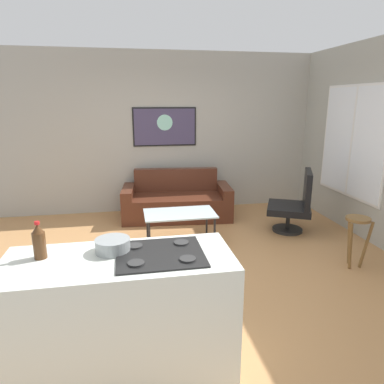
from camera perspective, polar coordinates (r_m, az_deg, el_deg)
The scene contains 12 objects.
ground at distance 4.37m, azimuth 0.52°, elevation -12.26°, with size 6.40×6.40×0.04m, color #B47F4D.
back_wall at distance 6.31m, azimuth -3.71°, elevation 9.61°, with size 6.40×0.05×2.80m, color #A8A59A.
right_wall at distance 5.35m, azimuth 28.87°, elevation 6.89°, with size 0.05×6.40×2.80m, color #A4A397.
couch at distance 6.00m, azimuth -2.51°, elevation -1.65°, with size 1.89×0.97×0.80m.
coffee_table at distance 4.86m, azimuth -2.03°, elevation -3.84°, with size 0.98×0.58×0.45m.
armchair at distance 5.51m, azimuth 16.59°, elevation -1.90°, with size 0.85×0.86×0.96m.
bar_stool at distance 4.60m, azimuth 25.45°, elevation -5.70°, with size 0.33×0.32×0.63m.
kitchen_counter at distance 2.69m, azimuth -11.36°, elevation -19.48°, with size 1.58×0.66×0.95m.
soda_bottle at distance 2.57m, azimuth -23.82°, elevation -7.48°, with size 0.08×0.08×0.26m.
mixing_bowl at distance 2.54m, azimuth -12.89°, elevation -8.56°, with size 0.25×0.25×0.10m.
wall_painting at distance 6.25m, azimuth -4.50°, elevation 10.64°, with size 1.12×0.03×0.68m.
window at distance 5.81m, azimuth 24.83°, elevation 7.50°, with size 0.03×1.51×1.68m.
Camera 1 is at (-0.75, -3.82, 1.97)m, focal length 32.47 mm.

